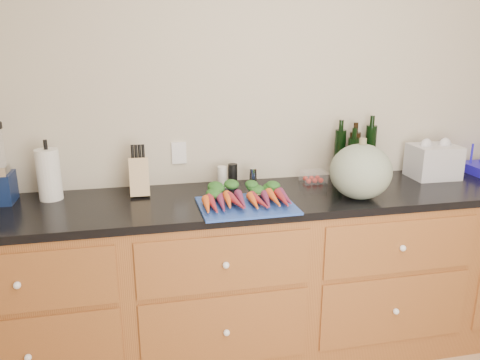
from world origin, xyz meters
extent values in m
cube|color=beige|center=(0.00, 1.62, 1.30)|extent=(4.10, 0.05, 2.60)
cube|color=brown|center=(0.00, 1.30, 0.45)|extent=(3.60, 0.60, 0.90)
cube|color=brown|center=(-1.35, 0.99, 0.72)|extent=(0.82, 0.01, 0.28)
sphere|color=white|center=(-1.35, 0.98, 0.72)|extent=(0.03, 0.03, 0.03)
cube|color=brown|center=(-1.35, 0.99, 0.36)|extent=(0.82, 0.01, 0.38)
sphere|color=white|center=(-1.35, 0.98, 0.36)|extent=(0.03, 0.03, 0.03)
cube|color=brown|center=(-0.45, 0.99, 0.72)|extent=(0.82, 0.01, 0.28)
sphere|color=white|center=(-0.45, 0.98, 0.72)|extent=(0.03, 0.03, 0.03)
cube|color=brown|center=(-0.45, 0.99, 0.36)|extent=(0.82, 0.01, 0.38)
sphere|color=white|center=(-0.45, 0.98, 0.36)|extent=(0.03, 0.03, 0.03)
cube|color=brown|center=(0.45, 0.99, 0.72)|extent=(0.82, 0.01, 0.28)
sphere|color=white|center=(0.45, 0.98, 0.72)|extent=(0.03, 0.03, 0.03)
cube|color=brown|center=(0.45, 0.99, 0.36)|extent=(0.82, 0.01, 0.38)
sphere|color=white|center=(0.45, 0.98, 0.36)|extent=(0.03, 0.03, 0.03)
cube|color=black|center=(0.00, 1.30, 0.92)|extent=(3.64, 0.62, 0.04)
cube|color=#2144A2|center=(-0.32, 1.14, 0.95)|extent=(0.47, 0.36, 0.01)
cone|color=orange|center=(-0.51, 1.12, 0.97)|extent=(0.04, 0.21, 0.04)
cone|color=maroon|center=(-0.48, 1.12, 0.97)|extent=(0.04, 0.21, 0.04)
cone|color=#6E224B|center=(-0.45, 1.12, 0.97)|extent=(0.04, 0.21, 0.04)
cone|color=orange|center=(-0.41, 1.12, 0.97)|extent=(0.04, 0.21, 0.04)
cone|color=maroon|center=(-0.38, 1.12, 0.97)|extent=(0.04, 0.21, 0.04)
cone|color=#6E224B|center=(-0.35, 1.12, 0.97)|extent=(0.04, 0.21, 0.04)
ellipsoid|color=#1A4F1E|center=(-0.43, 1.27, 0.98)|extent=(0.21, 0.12, 0.06)
cone|color=orange|center=(-0.29, 1.12, 0.97)|extent=(0.04, 0.21, 0.04)
cone|color=maroon|center=(-0.25, 1.12, 0.97)|extent=(0.04, 0.21, 0.04)
cone|color=#6E224B|center=(-0.22, 1.12, 0.97)|extent=(0.04, 0.21, 0.04)
cone|color=orange|center=(-0.19, 1.12, 0.97)|extent=(0.04, 0.21, 0.04)
cone|color=maroon|center=(-0.15, 1.12, 0.97)|extent=(0.04, 0.21, 0.04)
cone|color=#6E224B|center=(-0.12, 1.12, 0.97)|extent=(0.04, 0.21, 0.04)
ellipsoid|color=#1A4F1E|center=(-0.20, 1.27, 0.98)|extent=(0.21, 0.12, 0.06)
ellipsoid|color=slate|center=(0.28, 1.15, 1.08)|extent=(0.31, 0.31, 0.28)
cylinder|color=white|center=(-1.26, 1.46, 1.07)|extent=(0.12, 0.12, 0.26)
cube|color=tan|center=(-0.82, 1.44, 1.04)|extent=(0.10, 0.10, 0.20)
cylinder|color=silver|center=(-0.38, 1.48, 1.00)|extent=(0.05, 0.05, 0.12)
cylinder|color=black|center=(-0.32, 1.48, 1.00)|extent=(0.05, 0.05, 0.13)
cylinder|color=silver|center=(-0.20, 1.48, 0.99)|extent=(0.04, 0.04, 0.10)
cube|color=white|center=(0.15, 1.47, 0.97)|extent=(0.14, 0.11, 0.06)
cylinder|color=black|center=(0.32, 1.52, 1.08)|extent=(0.06, 0.06, 0.29)
cylinder|color=black|center=(0.42, 1.53, 1.07)|extent=(0.06, 0.06, 0.27)
cylinder|color=black|center=(0.51, 1.52, 1.09)|extent=(0.06, 0.06, 0.31)
cylinder|color=black|center=(0.38, 1.46, 1.06)|extent=(0.06, 0.06, 0.25)
camera|label=1|loc=(-0.79, -0.95, 1.71)|focal=35.00mm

